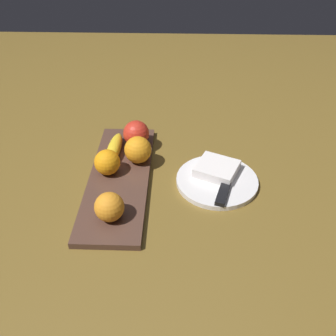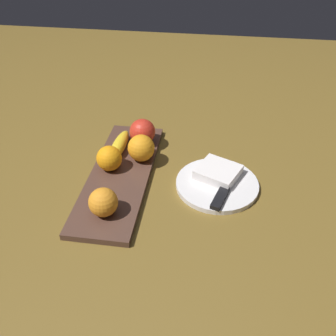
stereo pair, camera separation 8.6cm
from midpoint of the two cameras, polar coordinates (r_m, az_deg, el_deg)
ground_plane at (r=1.05m, az=-3.97°, el=-0.11°), size 2.40×2.40×0.00m
fruit_tray at (r=1.01m, az=-4.91°, el=-1.16°), size 0.48×0.16×0.02m
apple at (r=1.10m, az=-1.71°, el=5.50°), size 0.08×0.08×0.08m
banana at (r=1.08m, az=-5.25°, el=3.36°), size 0.16×0.05×0.04m
orange_near_apple at (r=1.03m, az=-1.76°, el=3.00°), size 0.08×0.08×0.08m
orange_near_banana at (r=1.00m, az=-6.58°, el=1.41°), size 0.07×0.07×0.07m
orange_center at (r=0.87m, az=-7.11°, el=-5.32°), size 0.07×0.07×0.07m
dinner_plate at (r=1.00m, az=9.97°, el=-2.56°), size 0.22×0.22×0.01m
folded_napkin at (r=1.00m, az=10.09°, el=-0.71°), size 0.13×0.13×0.03m
knife at (r=0.95m, az=10.87°, el=-3.98°), size 0.18×0.07×0.01m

